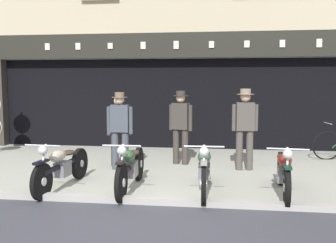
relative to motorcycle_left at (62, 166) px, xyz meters
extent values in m
cube|color=#9B9D91|center=(1.59, 4.27, -0.45)|extent=(23.40, 10.00, 0.08)
cube|color=#A09E98|center=(1.59, -0.65, -0.40)|extent=(23.40, 0.16, 0.18)
cube|color=black|center=(1.59, 6.57, 0.89)|extent=(10.49, 4.00, 2.60)
cube|color=#23282D|center=(1.59, 4.82, 1.02)|extent=(10.03, 0.03, 2.18)
cube|color=black|center=(1.59, 4.39, 2.54)|extent=(11.40, 0.24, 0.70)
cube|color=silver|center=(-2.18, 4.25, 2.54)|extent=(0.14, 0.03, 0.19)
cube|color=silver|center=(-1.25, 4.25, 2.54)|extent=(0.14, 0.03, 0.19)
cube|color=silver|center=(-0.30, 4.25, 2.54)|extent=(0.14, 0.03, 0.16)
cube|color=silver|center=(0.66, 4.25, 2.54)|extent=(0.14, 0.03, 0.20)
cube|color=silver|center=(1.59, 4.25, 2.54)|extent=(0.14, 0.03, 0.22)
cube|color=silver|center=(2.57, 4.25, 2.54)|extent=(0.14, 0.03, 0.18)
cube|color=silver|center=(3.52, 4.25, 2.54)|extent=(0.14, 0.03, 0.18)
cube|color=silver|center=(4.45, 4.25, 2.54)|extent=(0.14, 0.03, 0.20)
cube|color=silver|center=(5.40, 4.25, 2.54)|extent=(0.14, 0.03, 0.22)
cylinder|color=black|center=(-0.05, -0.68, -0.11)|extent=(0.11, 0.61, 0.60)
cylinder|color=silver|center=(-0.05, -0.68, -0.11)|extent=(0.11, 0.14, 0.13)
cylinder|color=black|center=(0.05, 0.74, -0.11)|extent=(0.12, 0.61, 0.60)
cylinder|color=silver|center=(0.05, 0.74, -0.11)|extent=(0.12, 0.14, 0.13)
cube|color=black|center=(0.00, 0.03, 0.01)|extent=(0.16, 1.31, 0.07)
cube|color=slate|center=(0.00, 0.03, -0.06)|extent=(0.22, 0.33, 0.26)
ellipsoid|color=#A59B8D|center=(-0.01, -0.14, 0.21)|extent=(0.25, 0.47, 0.20)
ellipsoid|color=#38281E|center=(0.02, 0.28, 0.19)|extent=(0.22, 0.31, 0.10)
cube|color=black|center=(-0.05, -0.68, 0.21)|extent=(0.13, 0.37, 0.04)
sphere|color=silver|center=(-0.05, -0.62, 0.39)|extent=(0.15, 0.15, 0.15)
cylinder|color=silver|center=(-0.05, -0.62, 0.47)|extent=(0.62, 0.07, 0.02)
cylinder|color=silver|center=(-0.05, -0.64, 0.18)|extent=(0.06, 0.29, 0.60)
cylinder|color=black|center=(1.25, -0.64, -0.09)|extent=(0.08, 0.64, 0.64)
cylinder|color=silver|center=(1.25, -0.64, -0.09)|extent=(0.10, 0.14, 0.14)
cylinder|color=black|center=(1.23, 0.79, -0.09)|extent=(0.09, 0.64, 0.64)
cylinder|color=silver|center=(1.23, 0.79, -0.09)|extent=(0.11, 0.14, 0.14)
cube|color=black|center=(1.24, 0.08, 0.03)|extent=(0.09, 1.32, 0.07)
cube|color=slate|center=(1.24, 0.08, -0.04)|extent=(0.20, 0.32, 0.26)
ellipsoid|color=#294628|center=(1.25, -0.10, 0.23)|extent=(0.23, 0.46, 0.20)
ellipsoid|color=#38281E|center=(1.24, 0.33, 0.21)|extent=(0.20, 0.30, 0.10)
cube|color=black|center=(1.25, -0.64, 0.25)|extent=(0.10, 0.36, 0.04)
sphere|color=silver|center=(1.25, -0.58, 0.41)|extent=(0.15, 0.15, 0.15)
cylinder|color=silver|center=(1.25, -0.58, 0.49)|extent=(0.62, 0.03, 0.02)
cylinder|color=silver|center=(1.25, -0.60, 0.20)|extent=(0.04, 0.26, 0.61)
cylinder|color=black|center=(2.55, -0.60, -0.08)|extent=(0.09, 0.66, 0.65)
cylinder|color=silver|center=(2.55, -0.60, -0.08)|extent=(0.10, 0.15, 0.14)
cylinder|color=black|center=(2.51, 0.83, -0.08)|extent=(0.10, 0.66, 0.65)
cylinder|color=silver|center=(2.51, 0.83, -0.08)|extent=(0.11, 0.15, 0.14)
cube|color=gray|center=(2.53, 0.11, 0.04)|extent=(0.10, 1.32, 0.07)
cube|color=slate|center=(2.53, 0.11, -0.03)|extent=(0.21, 0.32, 0.26)
ellipsoid|color=#345135|center=(2.53, -0.06, 0.24)|extent=(0.23, 0.47, 0.20)
ellipsoid|color=#38281E|center=(2.52, 0.37, 0.22)|extent=(0.21, 0.30, 0.10)
cube|color=gray|center=(2.55, -0.60, 0.26)|extent=(0.11, 0.36, 0.04)
sphere|color=silver|center=(2.55, -0.54, 0.42)|extent=(0.15, 0.15, 0.15)
cylinder|color=silver|center=(2.55, -0.54, 0.50)|extent=(0.62, 0.04, 0.02)
cylinder|color=silver|center=(2.55, -0.56, 0.21)|extent=(0.04, 0.26, 0.61)
cylinder|color=black|center=(3.80, -0.55, -0.10)|extent=(0.13, 0.62, 0.61)
cylinder|color=silver|center=(3.80, -0.55, -0.10)|extent=(0.11, 0.14, 0.13)
cylinder|color=black|center=(3.92, 0.78, -0.10)|extent=(0.14, 0.62, 0.61)
cylinder|color=silver|center=(3.92, 0.78, -0.10)|extent=(0.12, 0.14, 0.13)
cube|color=#123221|center=(3.86, 0.11, 0.02)|extent=(0.18, 1.24, 0.07)
cube|color=slate|center=(3.86, 0.11, -0.05)|extent=(0.23, 0.34, 0.26)
ellipsoid|color=maroon|center=(3.85, -0.05, 0.22)|extent=(0.26, 0.48, 0.20)
ellipsoid|color=#38281E|center=(3.88, 0.36, 0.20)|extent=(0.23, 0.32, 0.10)
cube|color=#123221|center=(3.80, -0.55, 0.22)|extent=(0.13, 0.37, 0.04)
sphere|color=silver|center=(3.81, -0.49, 0.40)|extent=(0.15, 0.15, 0.15)
cylinder|color=silver|center=(3.81, -0.49, 0.48)|extent=(0.62, 0.08, 0.02)
cylinder|color=silver|center=(3.80, -0.51, 0.19)|extent=(0.06, 0.25, 0.62)
cylinder|color=#3D424C|center=(0.75, 1.64, 0.01)|extent=(0.15, 0.15, 0.85)
cylinder|color=#3D424C|center=(0.53, 1.63, 0.01)|extent=(0.15, 0.15, 0.85)
cube|color=#3D424C|center=(0.64, 1.63, 0.71)|extent=(0.40, 0.25, 0.59)
cube|color=white|center=(0.64, 1.75, 0.78)|extent=(0.14, 0.03, 0.33)
cube|color=maroon|center=(0.63, 1.76, 0.77)|extent=(0.05, 0.02, 0.31)
cylinder|color=#3D424C|center=(0.88, 1.65, 0.67)|extent=(0.09, 0.09, 0.59)
cylinder|color=#3D424C|center=(0.41, 1.62, 0.67)|extent=(0.09, 0.09, 0.59)
sphere|color=beige|center=(0.64, 1.63, 1.12)|extent=(0.20, 0.20, 0.20)
cylinder|color=brown|center=(0.64, 1.63, 1.17)|extent=(0.34, 0.34, 0.01)
cylinder|color=brown|center=(0.64, 1.63, 1.23)|extent=(0.21, 0.21, 0.11)
cylinder|color=#38332D|center=(2.01, 2.33, 0.01)|extent=(0.15, 0.15, 0.84)
cylinder|color=#38332D|center=(1.80, 2.38, 0.01)|extent=(0.15, 0.15, 0.84)
cube|color=#38332D|center=(1.90, 2.36, 0.72)|extent=(0.42, 0.31, 0.61)
cube|color=white|center=(1.93, 2.47, 0.79)|extent=(0.14, 0.05, 0.34)
cube|color=black|center=(1.93, 2.48, 0.78)|extent=(0.05, 0.02, 0.32)
cylinder|color=#38332D|center=(2.13, 2.30, 0.68)|extent=(0.09, 0.09, 0.60)
cylinder|color=#38332D|center=(1.67, 2.41, 0.68)|extent=(0.09, 0.09, 0.60)
sphere|color=beige|center=(1.90, 2.36, 1.13)|extent=(0.21, 0.21, 0.21)
cylinder|color=#332D28|center=(1.90, 2.36, 1.19)|extent=(0.35, 0.35, 0.01)
cylinder|color=#332D28|center=(1.90, 2.36, 1.24)|extent=(0.22, 0.22, 0.11)
cylinder|color=#47423D|center=(3.45, 1.94, 0.03)|extent=(0.15, 0.15, 0.89)
cylinder|color=#47423D|center=(3.23, 1.92, 0.03)|extent=(0.15, 0.15, 0.89)
cube|color=#47423D|center=(3.34, 1.93, 0.76)|extent=(0.40, 0.25, 0.61)
cube|color=silver|center=(3.33, 2.05, 0.83)|extent=(0.14, 0.03, 0.34)
cube|color=black|center=(3.33, 2.06, 0.82)|extent=(0.05, 0.02, 0.32)
cylinder|color=#47423D|center=(3.57, 1.95, 0.74)|extent=(0.09, 0.09, 0.57)
cylinder|color=#47423D|center=(3.11, 1.91, 0.74)|extent=(0.09, 0.09, 0.57)
sphere|color=tan|center=(3.34, 1.93, 1.18)|extent=(0.22, 0.22, 0.22)
cylinder|color=#7F705B|center=(3.34, 1.93, 1.24)|extent=(0.37, 0.37, 0.01)
cylinder|color=#7F705B|center=(3.34, 1.93, 1.30)|extent=(0.23, 0.23, 0.12)
cylinder|color=#38332D|center=(0.64, 1.94, -0.01)|extent=(0.15, 0.15, 0.80)
cylinder|color=#38332D|center=(0.42, 1.95, -0.01)|extent=(0.15, 0.15, 0.80)
cube|color=#38332D|center=(0.53, 1.94, 0.67)|extent=(0.39, 0.24, 0.59)
cube|color=white|center=(0.54, 2.06, 0.74)|extent=(0.14, 0.03, 0.33)
cube|color=#47234C|center=(0.54, 2.07, 0.73)|extent=(0.05, 0.01, 0.31)
cylinder|color=#38332D|center=(0.77, 1.93, 0.61)|extent=(0.09, 0.09, 0.63)
cylinder|color=#38332D|center=(0.30, 1.95, 0.61)|extent=(0.09, 0.09, 0.63)
sphere|color=beige|center=(0.53, 1.94, 1.07)|extent=(0.20, 0.20, 0.20)
cube|color=silver|center=(4.16, 4.67, 1.34)|extent=(0.75, 0.02, 1.06)
cube|color=#511E19|center=(4.16, 4.65, 1.77)|extent=(0.75, 0.01, 0.20)
torus|color=black|center=(5.45, 3.35, -0.07)|extent=(0.73, 0.09, 0.73)
cylinder|color=silver|center=(5.45, 3.35, 0.49)|extent=(0.06, 0.50, 0.02)
camera|label=1|loc=(2.73, -6.29, 1.45)|focal=40.22mm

